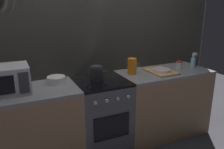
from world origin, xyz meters
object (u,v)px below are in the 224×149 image
(microwave, at_px, (4,80))
(dish_pile, at_px, (161,71))
(stove_unit, at_px, (101,116))
(kettle, at_px, (97,73))
(mixing_bowl, at_px, (56,80))
(spice_jar, at_px, (179,65))
(spray_bottle, at_px, (193,62))
(pitcher, at_px, (132,66))

(microwave, xyz_separation_m, dish_pile, (1.82, -0.06, -0.12))
(stove_unit, distance_m, kettle, 0.53)
(microwave, xyz_separation_m, mixing_bowl, (0.51, 0.08, -0.10))
(dish_pile, bearing_deg, stove_unit, 177.78)
(kettle, height_order, mixing_bowl, kettle)
(spice_jar, bearing_deg, kettle, 179.35)
(kettle, relative_size, spray_bottle, 1.40)
(spray_bottle, bearing_deg, stove_unit, 179.15)
(dish_pile, distance_m, spice_jar, 0.33)
(microwave, distance_m, spice_jar, 2.15)
(spice_jar, bearing_deg, microwave, 179.89)
(mixing_bowl, height_order, spice_jar, spice_jar)
(dish_pile, xyz_separation_m, spice_jar, (0.33, 0.05, 0.03))
(mixing_bowl, xyz_separation_m, spice_jar, (1.64, -0.08, 0.01))
(stove_unit, xyz_separation_m, microwave, (-1.00, 0.02, 0.59))
(mixing_bowl, xyz_separation_m, pitcher, (0.93, -0.04, 0.06))
(microwave, bearing_deg, pitcher, 1.43)
(microwave, height_order, pitcher, microwave)
(stove_unit, xyz_separation_m, dish_pile, (0.82, -0.03, 0.47))
(stove_unit, height_order, mixing_bowl, mixing_bowl)
(microwave, distance_m, dish_pile, 1.83)
(pitcher, xyz_separation_m, spray_bottle, (0.91, -0.08, -0.02))
(microwave, relative_size, spice_jar, 4.38)
(kettle, xyz_separation_m, pitcher, (0.48, 0.03, 0.02))
(microwave, bearing_deg, dish_pile, -1.74)
(spice_jar, height_order, spray_bottle, spray_bottle)
(kettle, relative_size, dish_pile, 0.71)
(pitcher, distance_m, spice_jar, 0.71)
(mixing_bowl, relative_size, spice_jar, 1.90)
(mixing_bowl, distance_m, spice_jar, 1.64)
(stove_unit, distance_m, spray_bottle, 1.46)
(dish_pile, bearing_deg, spray_bottle, 1.27)
(pitcher, xyz_separation_m, spice_jar, (0.70, -0.04, -0.05))
(kettle, height_order, pitcher, pitcher)
(mixing_bowl, distance_m, pitcher, 0.93)
(microwave, relative_size, mixing_bowl, 2.30)
(spice_jar, relative_size, spray_bottle, 0.52)
(dish_pile, bearing_deg, pitcher, 166.39)
(kettle, height_order, spice_jar, kettle)
(mixing_bowl, bearing_deg, spray_bottle, -3.70)
(stove_unit, relative_size, pitcher, 4.50)
(kettle, xyz_separation_m, spray_bottle, (1.39, -0.05, -0.00))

